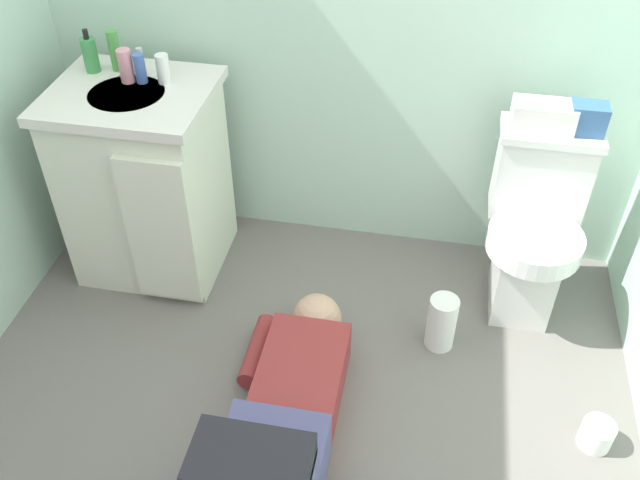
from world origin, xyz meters
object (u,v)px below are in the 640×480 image
bottle_pink (126,66)px  paper_towel_roll (442,323)px  faucet (141,61)px  bottle_green (115,51)px  person_plumber (285,416)px  toilet (533,228)px  toilet_paper_roll (596,434)px  toiletry_bag (588,118)px  soap_dispenser (90,54)px  bottle_blue (140,68)px  vanity_cabinet (147,181)px  tissue_box (543,116)px  bottle_white (163,69)px

bottle_pink → paper_towel_roll: bearing=-15.1°
bottle_pink → paper_towel_roll: bottle_pink is taller
faucet → bottle_pink: size_ratio=0.80×
bottle_green → person_plumber: bearing=-48.7°
toilet → toilet_paper_roll: (0.24, -0.67, -0.32)m
bottle_green → paper_towel_roll: (1.34, -0.42, -0.78)m
faucet → bottle_green: 0.11m
toiletry_bag → soap_dispenser: (-1.83, -0.02, 0.08)m
bottle_green → toilet_paper_roll: size_ratio=1.42×
person_plumber → bottle_green: bearing=131.3°
toiletry_bag → bottle_green: bottle_green is taller
bottle_green → paper_towel_roll: 1.61m
bottle_blue → vanity_cabinet: bearing=-107.6°
vanity_cabinet → tissue_box: size_ratio=3.73×
faucet → toiletry_bag: faucet is taller
soap_dispenser → paper_towel_roll: size_ratio=0.71×
vanity_cabinet → tissue_box: bearing=5.4°
tissue_box → bottle_pink: (-1.52, -0.07, 0.08)m
toiletry_bag → soap_dispenser: size_ratio=0.75×
toiletry_bag → toilet_paper_roll: 1.08m
vanity_cabinet → bottle_pink: 0.47m
toilet → toiletry_bag: size_ratio=6.05×
bottle_pink → tissue_box: bearing=2.6°
bottle_pink → paper_towel_roll: size_ratio=0.54×
faucet → bottle_blue: bottle_blue is taller
toilet_paper_roll → person_plumber: bearing=-168.4°
toilet → toilet_paper_roll: bearing=-70.1°
bottle_white → toilet_paper_roll: size_ratio=1.00×
vanity_cabinet → toilet_paper_roll: 1.91m
vanity_cabinet → bottle_blue: bottle_blue is taller
tissue_box → person_plumber: bearing=-127.1°
tissue_box → toiletry_bag: size_ratio=1.77×
tissue_box → bottle_blue: (-1.46, -0.07, 0.08)m
faucet → tissue_box: 1.49m
faucet → bottle_white: 0.13m
toilet → person_plumber: 1.19m
toiletry_bag → bottle_white: 1.53m
toilet → bottle_pink: (-1.56, 0.02, 0.51)m
faucet → tissue_box: bearing=-0.2°
bottle_pink → bottle_blue: size_ratio=1.13×
bottle_white → paper_towel_roll: size_ratio=0.47×
person_plumber → bottle_pink: bottle_pink is taller
toilet_paper_roll → bottle_pink: bearing=159.1°
vanity_cabinet → bottle_white: bottle_white is taller
faucet → toiletry_bag: size_ratio=0.81×
bottle_green → paper_towel_roll: bearing=-17.5°
tissue_box → soap_dispenser: 1.68m
faucet → paper_towel_roll: bearing=-18.5°
bottle_pink → toilet: bearing=-0.8°
vanity_cabinet → bottle_pink: size_ratio=6.54×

